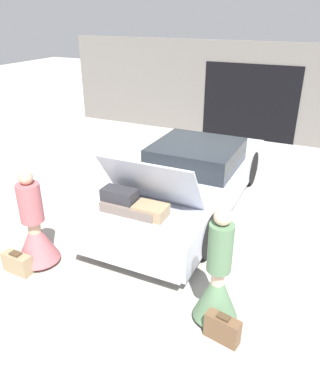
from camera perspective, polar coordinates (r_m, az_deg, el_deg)
ground_plane at (r=7.64m, az=4.45°, el=-1.95°), size 40.00×40.00×0.00m
garage_wall_back at (r=11.68m, az=13.71°, el=14.54°), size 12.00×0.14×2.80m
car at (r=7.40m, az=4.57°, el=1.88°), size 1.89×5.14×1.63m
person_left at (r=5.99m, az=-18.51°, el=-5.85°), size 0.65×0.65×1.55m
person_right at (r=4.74m, az=8.73°, el=-13.55°), size 0.56×0.56×1.62m
suitcase_beside_left_person at (r=6.10m, az=-20.91°, el=-10.07°), size 0.48×0.21×0.34m
suitcase_beside_right_person at (r=4.78m, az=9.50°, el=-19.83°), size 0.45×0.23×0.37m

